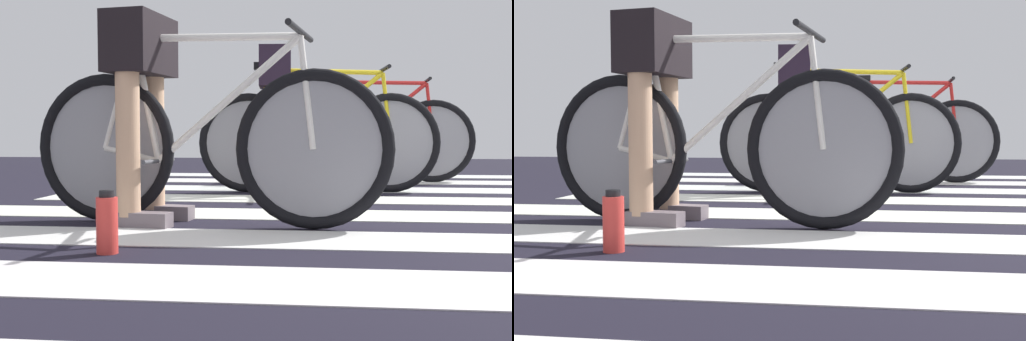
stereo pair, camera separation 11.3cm
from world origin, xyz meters
TOP-DOWN VIEW (x-y plane):
  - ground at (0.00, 0.00)m, footprint 18.00×14.00m
  - crosswalk_markings at (-0.01, 0.02)m, footprint 5.45×5.76m
  - bicycle_1_of_3 at (-1.19, -0.76)m, footprint 1.72×0.53m
  - cyclist_1_of_3 at (-1.50, -0.72)m, footprint 0.37×0.44m
  - bicycle_2_of_3 at (-0.68, 0.92)m, footprint 1.74×0.52m
  - cyclist_2_of_3 at (-0.99, 0.89)m, footprint 0.34×0.43m
  - bicycle_3_of_3 at (-0.21, 1.98)m, footprint 1.74×0.52m
  - water_bottle at (-1.40, -1.48)m, footprint 0.08×0.08m

SIDE VIEW (x-z plane):
  - ground at x=0.00m, z-range 0.00..0.02m
  - crosswalk_markings at x=-0.01m, z-range 0.02..0.02m
  - water_bottle at x=-1.40m, z-range 0.01..0.24m
  - bicycle_1_of_3 at x=-1.19m, z-range -0.06..0.87m
  - bicycle_2_of_3 at x=-0.68m, z-range -0.06..0.87m
  - bicycle_3_of_3 at x=-0.21m, z-range -0.06..0.87m
  - cyclist_1_of_3 at x=-1.50m, z-range 0.17..1.15m
  - cyclist_2_of_3 at x=-0.99m, z-range 0.17..1.21m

